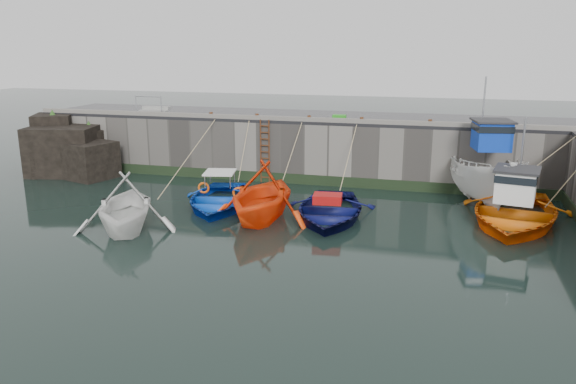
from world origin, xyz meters
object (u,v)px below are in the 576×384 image
(boat_far_orange, at_px, (514,212))
(bollard_e, at_px, (430,122))
(boat_near_blacktrim, at_px, (262,219))
(boat_near_blue, at_px, (219,206))
(bollard_a, at_px, (211,115))
(boat_near_navy, at_px, (329,218))
(ladder, at_px, (265,151))
(boat_far_white, at_px, (484,175))
(fish_crate, at_px, (339,118))
(bollard_b, at_px, (257,116))
(bollard_c, at_px, (309,118))
(boat_near_white, at_px, (127,229))
(bollard_d, at_px, (362,120))

(boat_far_orange, height_order, bollard_e, boat_far_orange)
(boat_near_blacktrim, bearing_deg, boat_near_blue, 153.87)
(boat_far_orange, xyz_separation_m, bollard_a, (-14.49, 4.24, 2.86))
(boat_near_blacktrim, height_order, boat_near_navy, boat_near_blacktrim)
(ladder, bearing_deg, boat_far_white, -4.12)
(ladder, distance_m, boat_near_blue, 5.04)
(bollard_a, bearing_deg, fish_crate, 3.75)
(boat_near_blue, relative_size, boat_far_white, 0.71)
(boat_near_blacktrim, height_order, bollard_a, bollard_a)
(boat_near_navy, relative_size, bollard_b, 19.78)
(ladder, relative_size, fish_crate, 4.87)
(boat_near_blue, height_order, fish_crate, fish_crate)
(bollard_a, xyz_separation_m, bollard_c, (5.20, 0.00, 0.00))
(bollard_b, distance_m, bollard_e, 8.50)
(boat_far_orange, relative_size, fish_crate, 11.37)
(fish_crate, bearing_deg, boat_far_orange, -33.52)
(boat_near_blue, height_order, boat_far_orange, boat_far_orange)
(boat_near_white, distance_m, bollard_e, 14.43)
(fish_crate, xyz_separation_m, bollard_a, (-6.63, -0.43, -0.01))
(boat_near_white, xyz_separation_m, boat_far_orange, (14.33, 4.70, 0.44))
(boat_near_navy, xyz_separation_m, boat_far_orange, (7.16, 1.24, 0.44))
(bollard_b, bearing_deg, bollard_e, 0.00)
(bollard_c, bearing_deg, boat_far_orange, -24.51)
(bollard_c, bearing_deg, bollard_a, 180.00)
(boat_near_blacktrim, distance_m, bollard_b, 7.51)
(bollard_a, relative_size, bollard_c, 1.00)
(ladder, height_order, bollard_e, bollard_e)
(boat_far_orange, bearing_deg, bollard_c, 166.42)
(boat_near_blue, height_order, bollard_d, bollard_d)
(bollard_a, bearing_deg, bollard_e, 0.00)
(fish_crate, relative_size, bollard_e, 2.34)
(boat_near_navy, xyz_separation_m, bollard_b, (-4.83, 5.48, 3.30))
(boat_far_white, xyz_separation_m, bollard_a, (-13.52, 1.09, 2.13))
(boat_near_blue, xyz_separation_m, boat_near_blacktrim, (2.39, -1.29, 0.00))
(boat_near_blue, relative_size, bollard_a, 19.26)
(bollard_c, relative_size, bollard_d, 1.00)
(bollard_a, xyz_separation_m, bollard_b, (2.50, 0.00, 0.00))
(bollard_e, bearing_deg, boat_near_white, -140.48)
(boat_near_blacktrim, relative_size, bollard_b, 18.11)
(boat_near_white, bearing_deg, bollard_e, 15.58)
(boat_near_white, bearing_deg, boat_near_blacktrim, 5.35)
(fish_crate, height_order, bollard_e, fish_crate)
(ladder, relative_size, bollard_d, 11.43)
(bollard_e, bearing_deg, ladder, -177.60)
(boat_near_blue, height_order, boat_near_blacktrim, boat_near_blacktrim)
(boat_near_navy, distance_m, bollard_c, 6.74)
(boat_near_white, relative_size, boat_near_blue, 0.88)
(boat_near_blacktrim, relative_size, boat_far_orange, 0.68)
(bollard_e, bearing_deg, fish_crate, 174.32)
(boat_far_orange, bearing_deg, boat_far_white, 118.04)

